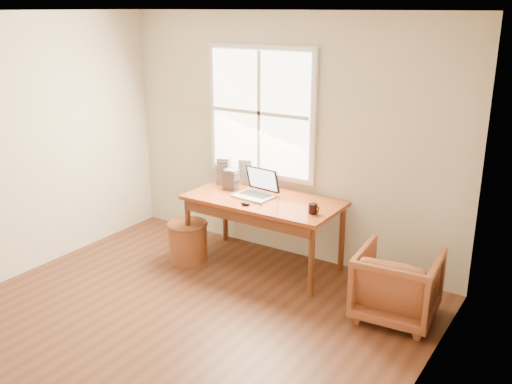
# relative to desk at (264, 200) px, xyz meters

# --- Properties ---
(room_shell) EXTENTS (4.04, 4.54, 2.64)m
(room_shell) POSITION_rel_desk_xyz_m (-0.02, -1.64, 0.59)
(room_shell) COLOR #552D1D
(room_shell) RESTS_ON ground
(desk) EXTENTS (1.60, 0.80, 0.04)m
(desk) POSITION_rel_desk_xyz_m (0.00, 0.00, 0.00)
(desk) COLOR brown
(desk) RESTS_ON room_shell
(armchair) EXTENTS (0.73, 0.75, 0.64)m
(armchair) POSITION_rel_desk_xyz_m (1.55, -0.27, -0.41)
(armchair) COLOR brown
(armchair) RESTS_ON room_shell
(wicker_stool) EXTENTS (0.50, 0.50, 0.41)m
(wicker_stool) POSITION_rel_desk_xyz_m (-0.77, -0.32, -0.52)
(wicker_stool) COLOR brown
(wicker_stool) RESTS_ON room_shell
(laptop) EXTENTS (0.46, 0.48, 0.31)m
(laptop) POSITION_rel_desk_xyz_m (-0.11, -0.02, 0.18)
(laptop) COLOR #A3A5A9
(laptop) RESTS_ON desk
(mouse) EXTENTS (0.11, 0.07, 0.03)m
(mouse) POSITION_rel_desk_xyz_m (-0.04, -0.27, 0.04)
(mouse) COLOR black
(mouse) RESTS_ON desk
(coffee_mug) EXTENTS (0.11, 0.11, 0.10)m
(coffee_mug) POSITION_rel_desk_xyz_m (0.63, -0.12, 0.07)
(coffee_mug) COLOR black
(coffee_mug) RESTS_ON desk
(cd_stack_a) EXTENTS (0.17, 0.16, 0.28)m
(cd_stack_a) POSITION_rel_desk_xyz_m (-0.46, 0.36, 0.16)
(cd_stack_a) COLOR #ACB2B7
(cd_stack_a) RESTS_ON desk
(cd_stack_b) EXTENTS (0.16, 0.14, 0.22)m
(cd_stack_b) POSITION_rel_desk_xyz_m (-0.47, 0.08, 0.13)
(cd_stack_b) COLOR black
(cd_stack_b) RESTS_ON desk
(cd_stack_c) EXTENTS (0.17, 0.16, 0.30)m
(cd_stack_c) POSITION_rel_desk_xyz_m (-0.65, 0.21, 0.17)
(cd_stack_c) COLOR gray
(cd_stack_c) RESTS_ON desk
(cd_stack_d) EXTENTS (0.13, 0.12, 0.16)m
(cd_stack_d) POSITION_rel_desk_xyz_m (-0.40, 0.36, 0.10)
(cd_stack_d) COLOR #B2B8BE
(cd_stack_d) RESTS_ON desk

